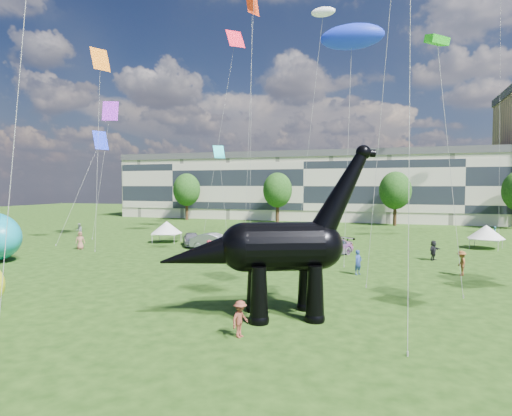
% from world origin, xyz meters
% --- Properties ---
extents(ground, '(220.00, 220.00, 0.00)m').
position_xyz_m(ground, '(0.00, 0.00, 0.00)').
color(ground, '#16330C').
rests_on(ground, ground).
extents(terrace_row, '(78.00, 11.00, 12.00)m').
position_xyz_m(terrace_row, '(-8.00, 62.00, 6.00)').
color(terrace_row, beige).
rests_on(terrace_row, ground).
extents(tree_far_left, '(5.20, 5.20, 9.44)m').
position_xyz_m(tree_far_left, '(-30.00, 53.00, 6.29)').
color(tree_far_left, '#382314').
rests_on(tree_far_left, ground).
extents(tree_mid_left, '(5.20, 5.20, 9.44)m').
position_xyz_m(tree_mid_left, '(-12.00, 53.00, 6.29)').
color(tree_mid_left, '#382314').
rests_on(tree_mid_left, ground).
extents(tree_mid_right, '(5.20, 5.20, 9.44)m').
position_xyz_m(tree_mid_right, '(8.00, 53.00, 6.29)').
color(tree_mid_right, '#382314').
rests_on(tree_mid_right, ground).
extents(dinosaur_sculpture, '(10.65, 5.87, 8.97)m').
position_xyz_m(dinosaur_sculpture, '(2.23, -0.28, 3.39)').
color(dinosaur_sculpture, black).
rests_on(dinosaur_sculpture, ground).
extents(car_silver, '(3.71, 4.60, 1.47)m').
position_xyz_m(car_silver, '(-13.23, 21.44, 0.74)').
color(car_silver, '#AFAFB4').
rests_on(car_silver, ground).
extents(car_grey, '(5.09, 1.87, 1.67)m').
position_xyz_m(car_grey, '(-9.66, 19.54, 0.83)').
color(car_grey, gray).
rests_on(car_grey, ground).
extents(car_white, '(5.39, 3.41, 1.39)m').
position_xyz_m(car_white, '(-2.19, 28.18, 0.69)').
color(car_white, silver).
rests_on(car_white, ground).
extents(car_dark, '(4.79, 5.88, 1.60)m').
position_xyz_m(car_dark, '(2.12, 19.30, 0.80)').
color(car_dark, '#595960').
rests_on(car_dark, ground).
extents(gazebo_near, '(4.56, 4.56, 2.49)m').
position_xyz_m(gazebo_near, '(17.08, 28.92, 1.75)').
color(gazebo_near, silver).
rests_on(gazebo_near, ground).
extents(gazebo_left, '(4.14, 4.14, 2.46)m').
position_xyz_m(gazebo_left, '(-17.20, 23.01, 1.72)').
color(gazebo_left, silver).
rests_on(gazebo_left, ground).
extents(visitors, '(51.13, 40.92, 1.83)m').
position_xyz_m(visitors, '(-1.65, 16.75, 0.87)').
color(visitors, brown).
rests_on(visitors, ground).
extents(kites, '(66.27, 53.21, 29.69)m').
position_xyz_m(kites, '(10.09, 21.03, 21.48)').
color(kites, '#F9102B').
rests_on(kites, ground).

